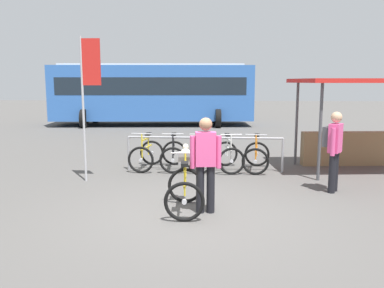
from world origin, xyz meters
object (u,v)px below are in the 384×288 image
Objects in this scene: pedestrian_with_backpack at (334,146)px; banner_flag at (88,82)px; racked_bike_black at (174,155)px; racked_bike_white at (228,156)px; racked_bike_lime at (201,155)px; featured_bicycle at (185,182)px; racked_bike_orange at (256,156)px; bus_distant at (153,91)px; market_stall at (354,115)px; person_with_featured_bike at (206,161)px; racked_bike_yellow at (147,155)px.

pedestrian_with_backpack is 5.37m from banner_flag.
pedestrian_with_backpack reaches higher than racked_bike_black.
banner_flag is (-3.13, -1.31, 1.86)m from racked_bike_white.
featured_bicycle is at bearing -92.98° from racked_bike_lime.
racked_bike_black is 3.30m from featured_bicycle.
racked_bike_black is 0.97× the size of racked_bike_orange.
racked_bike_black is 0.11× the size of bus_distant.
racked_bike_lime is at bearing -174.46° from market_stall.
pedestrian_with_backpack is at bearing -6.73° from banner_flag.
racked_bike_lime is 0.70m from racked_bike_white.
market_stall is at bearing 15.12° from banner_flag.
pedestrian_with_backpack is at bearing 24.13° from featured_bicycle.
person_with_featured_bike is (-0.51, -3.39, 0.54)m from racked_bike_white.
featured_bicycle is (-1.57, -3.21, 0.12)m from racked_bike_orange.
racked_bike_lime is at bearing 87.02° from featured_bicycle.
racked_bike_white is 0.36× the size of market_stall.
racked_bike_lime is 0.33× the size of market_stall.
racked_bike_lime is 0.67× the size of person_with_featured_bike.
bus_distant reaches higher than market_stall.
featured_bicycle is 0.37× the size of market_stall.
featured_bicycle is at bearing -155.87° from pedestrian_with_backpack.
person_with_featured_bike is at bearing -77.85° from bus_distant.
racked_bike_white is (1.40, -0.03, 0.00)m from racked_bike_black.
racked_bike_lime is at bearing 144.75° from pedestrian_with_backpack.
bus_distant is (-2.63, 13.71, 1.25)m from featured_bicycle.
racked_bike_orange is (1.40, -0.03, -0.00)m from racked_bike_lime.
banner_flag reaches higher than racked_bike_black.
racked_bike_orange is 0.37× the size of banner_flag.
racked_bike_yellow is 0.71× the size of pedestrian_with_backpack.
featured_bicycle is 0.75× the size of pedestrian_with_backpack.
pedestrian_with_backpack reaches higher than racked_bike_white.
racked_bike_black is at bearing 178.75° from racked_bike_white.
racked_bike_lime is 0.93× the size of racked_bike_orange.
bus_distant is (-3.50, 10.48, 1.37)m from racked_bike_white.
bus_distant reaches higher than racked_bike_lime.
bus_distant reaches higher than pedestrian_with_backpack.
racked_bike_black is at bearing 99.25° from featured_bicycle.
featured_bicycle is 5.52m from market_stall.
bus_distant reaches higher than racked_bike_white.
person_with_featured_bike reaches higher than racked_bike_black.
featured_bicycle is at bearing -116.01° from racked_bike_orange.
racked_bike_lime and racked_bike_white have the same top height.
featured_bicycle is 0.38× the size of banner_flag.
racked_bike_black is 2.87m from banner_flag.
racked_bike_orange is at bearing 63.99° from featured_bicycle.
person_with_featured_bike is at bearing -23.85° from featured_bicycle.
bus_distant is at bearing 111.79° from racked_bike_orange.
featured_bicycle is at bearing -69.40° from racked_bike_yellow.
bus_distant is at bearing 91.79° from banner_flag.
racked_bike_black is at bearing -175.49° from market_stall.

